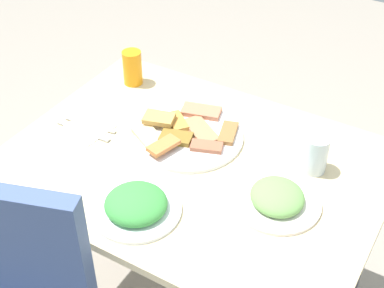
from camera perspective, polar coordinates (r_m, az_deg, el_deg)
dining_table at (r=1.67m, az=0.24°, el=-3.95°), size 1.08×0.80×0.70m
pide_platter at (r=1.70m, az=-0.51°, el=1.06°), size 0.34×0.34×0.04m
salad_plate_greens at (r=1.49m, az=8.77°, el=-5.55°), size 0.24×0.24×0.06m
salad_plate_rice at (r=1.46m, az=-5.77°, el=-6.30°), size 0.24×0.24×0.06m
soda_can at (r=1.94m, az=-6.16°, el=7.84°), size 0.09×0.09×0.12m
drinking_glass at (r=1.59m, az=12.62°, el=-1.03°), size 0.07×0.07×0.11m
paper_napkin at (r=1.77m, az=-10.79°, el=1.58°), size 0.15×0.15×0.00m
fork at (r=1.77m, az=-10.44°, el=1.99°), size 0.18×0.03×0.00m
spoon at (r=1.75m, az=-11.18°, el=1.38°), size 0.20×0.02×0.00m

